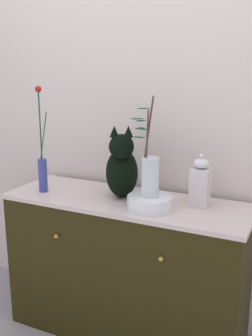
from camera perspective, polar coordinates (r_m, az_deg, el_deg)
The scene contains 8 objects.
ground_plane at distance 2.61m, azimuth 0.00°, elevation -22.18°, with size 6.00×6.00×0.00m, color #989493.
wall_back at distance 2.40m, azimuth 3.29°, elevation 8.29°, with size 4.40×0.08×2.60m, color silver.
sideboard at distance 2.38m, azimuth -0.00°, elevation -14.06°, with size 1.39×0.50×0.84m.
cat_sitting at distance 2.21m, azimuth -0.61°, elevation 0.03°, with size 0.28×0.45×0.41m.
vase_slim_green at distance 2.36m, azimuth -11.93°, elevation 0.19°, with size 0.08×0.05×0.61m.
bowl_porcelain at distance 2.06m, azimuth 3.42°, elevation -4.98°, with size 0.23×0.23×0.07m, color white.
vase_glass_clear at distance 2.02m, azimuth 3.40°, elevation -0.78°, with size 0.16×0.13×0.51m.
jar_lidded_porcelain at distance 2.11m, azimuth 10.63°, elevation -2.14°, with size 0.10×0.10×0.28m.
Camera 1 is at (0.91, -1.89, 1.55)m, focal length 42.39 mm.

